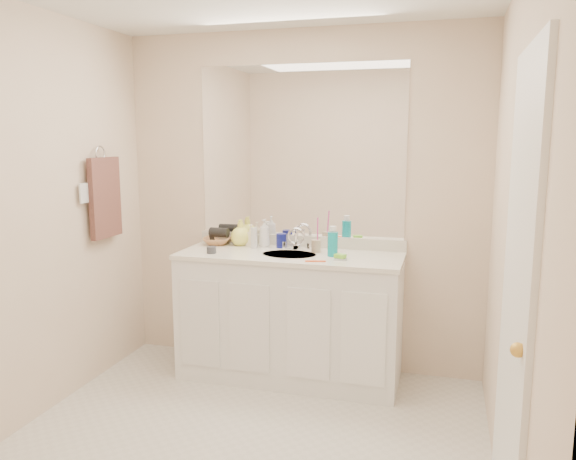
# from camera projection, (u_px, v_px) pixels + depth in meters

# --- Properties ---
(floor) EXTENTS (2.60, 2.60, 0.00)m
(floor) POSITION_uv_depth(u_px,v_px,m) (238.00, 453.00, 2.98)
(floor) COLOR silver
(floor) RESTS_ON ground
(wall_back) EXTENTS (2.60, 0.02, 2.40)m
(wall_back) POSITION_uv_depth(u_px,v_px,m) (300.00, 202.00, 4.02)
(wall_back) COLOR beige
(wall_back) RESTS_ON floor
(wall_front) EXTENTS (2.60, 0.02, 2.40)m
(wall_front) POSITION_uv_depth(u_px,v_px,m) (63.00, 306.00, 1.55)
(wall_front) COLOR beige
(wall_front) RESTS_ON floor
(wall_left) EXTENTS (0.02, 2.60, 2.40)m
(wall_left) POSITION_uv_depth(u_px,v_px,m) (17.00, 221.00, 3.13)
(wall_left) COLOR beige
(wall_left) RESTS_ON floor
(wall_right) EXTENTS (0.02, 2.60, 2.40)m
(wall_right) POSITION_uv_depth(u_px,v_px,m) (514.00, 245.00, 2.43)
(wall_right) COLOR beige
(wall_right) RESTS_ON floor
(vanity_cabinet) EXTENTS (1.50, 0.55, 0.85)m
(vanity_cabinet) POSITION_uv_depth(u_px,v_px,m) (290.00, 318.00, 3.88)
(vanity_cabinet) COLOR white
(vanity_cabinet) RESTS_ON floor
(countertop) EXTENTS (1.52, 0.57, 0.03)m
(countertop) POSITION_uv_depth(u_px,v_px,m) (290.00, 256.00, 3.81)
(countertop) COLOR white
(countertop) RESTS_ON vanity_cabinet
(backsplash) EXTENTS (1.52, 0.03, 0.08)m
(backsplash) POSITION_uv_depth(u_px,v_px,m) (300.00, 241.00, 4.05)
(backsplash) COLOR silver
(backsplash) RESTS_ON countertop
(sink_basin) EXTENTS (0.37, 0.37, 0.02)m
(sink_basin) POSITION_uv_depth(u_px,v_px,m) (289.00, 256.00, 3.79)
(sink_basin) COLOR #BEB4A6
(sink_basin) RESTS_ON countertop
(faucet) EXTENTS (0.02, 0.02, 0.11)m
(faucet) POSITION_uv_depth(u_px,v_px,m) (296.00, 241.00, 3.95)
(faucet) COLOR silver
(faucet) RESTS_ON countertop
(mirror) EXTENTS (1.48, 0.01, 1.20)m
(mirror) POSITION_uv_depth(u_px,v_px,m) (300.00, 152.00, 3.95)
(mirror) COLOR white
(mirror) RESTS_ON wall_back
(blue_mug) EXTENTS (0.08, 0.08, 0.10)m
(blue_mug) POSITION_uv_depth(u_px,v_px,m) (281.00, 241.00, 4.01)
(blue_mug) COLOR navy
(blue_mug) RESTS_ON countertop
(tan_cup) EXTENTS (0.06, 0.06, 0.09)m
(tan_cup) POSITION_uv_depth(u_px,v_px,m) (316.00, 246.00, 3.84)
(tan_cup) COLOR tan
(tan_cup) RESTS_ON countertop
(toothbrush) EXTENTS (0.02, 0.04, 0.19)m
(toothbrush) POSITION_uv_depth(u_px,v_px,m) (318.00, 231.00, 3.82)
(toothbrush) COLOR #F03FA8
(toothbrush) RESTS_ON tan_cup
(mouthwash_bottle) EXTENTS (0.09, 0.09, 0.16)m
(mouthwash_bottle) POSITION_uv_depth(u_px,v_px,m) (333.00, 244.00, 3.72)
(mouthwash_bottle) COLOR #0E9FB0
(mouthwash_bottle) RESTS_ON countertop
(soap_dish) EXTENTS (0.10, 0.08, 0.01)m
(soap_dish) POSITION_uv_depth(u_px,v_px,m) (340.00, 259.00, 3.62)
(soap_dish) COLOR silver
(soap_dish) RESTS_ON countertop
(green_soap) EXTENTS (0.08, 0.07, 0.02)m
(green_soap) POSITION_uv_depth(u_px,v_px,m) (340.00, 256.00, 3.61)
(green_soap) COLOR #7DDC35
(green_soap) RESTS_ON soap_dish
(orange_comb) EXTENTS (0.13, 0.06, 0.01)m
(orange_comb) POSITION_uv_depth(u_px,v_px,m) (315.00, 261.00, 3.56)
(orange_comb) COLOR #E14A17
(orange_comb) RESTS_ON countertop
(dark_jar) EXTENTS (0.08, 0.08, 0.05)m
(dark_jar) POSITION_uv_depth(u_px,v_px,m) (212.00, 250.00, 3.82)
(dark_jar) COLOR #393A40
(dark_jar) RESTS_ON countertop
(extra_white_bottle) EXTENTS (0.06, 0.06, 0.15)m
(extra_white_bottle) POSITION_uv_depth(u_px,v_px,m) (254.00, 238.00, 3.98)
(extra_white_bottle) COLOR silver
(extra_white_bottle) RESTS_ON countertop
(soap_bottle_white) EXTENTS (0.09, 0.09, 0.20)m
(soap_bottle_white) POSITION_uv_depth(u_px,v_px,m) (264.00, 233.00, 4.03)
(soap_bottle_white) COLOR white
(soap_bottle_white) RESTS_ON countertop
(soap_bottle_cream) EXTENTS (0.07, 0.07, 0.15)m
(soap_bottle_cream) POSITION_uv_depth(u_px,v_px,m) (251.00, 235.00, 4.08)
(soap_bottle_cream) COLOR #FFEECF
(soap_bottle_cream) RESTS_ON countertop
(soap_bottle_yellow) EXTENTS (0.15, 0.15, 0.19)m
(soap_bottle_yellow) POSITION_uv_depth(u_px,v_px,m) (241.00, 233.00, 4.09)
(soap_bottle_yellow) COLOR #FBFC62
(soap_bottle_yellow) RESTS_ON countertop
(wicker_basket) EXTENTS (0.25, 0.25, 0.05)m
(wicker_basket) POSITION_uv_depth(u_px,v_px,m) (217.00, 241.00, 4.13)
(wicker_basket) COLOR #B27648
(wicker_basket) RESTS_ON countertop
(hair_dryer) EXTENTS (0.15, 0.08, 0.07)m
(hair_dryer) POSITION_uv_depth(u_px,v_px,m) (219.00, 232.00, 4.11)
(hair_dryer) COLOR black
(hair_dryer) RESTS_ON wicker_basket
(towel_ring) EXTENTS (0.01, 0.11, 0.11)m
(towel_ring) POSITION_uv_depth(u_px,v_px,m) (100.00, 154.00, 3.80)
(towel_ring) COLOR silver
(towel_ring) RESTS_ON wall_left
(hand_towel) EXTENTS (0.04, 0.32, 0.55)m
(hand_towel) POSITION_uv_depth(u_px,v_px,m) (105.00, 198.00, 3.85)
(hand_towel) COLOR #432824
(hand_towel) RESTS_ON towel_ring
(switch_plate) EXTENTS (0.01, 0.08, 0.13)m
(switch_plate) POSITION_uv_depth(u_px,v_px,m) (84.00, 193.00, 3.66)
(switch_plate) COLOR white
(switch_plate) RESTS_ON wall_left
(door) EXTENTS (0.02, 0.82, 2.00)m
(door) POSITION_uv_depth(u_px,v_px,m) (516.00, 309.00, 2.18)
(door) COLOR white
(door) RESTS_ON floor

